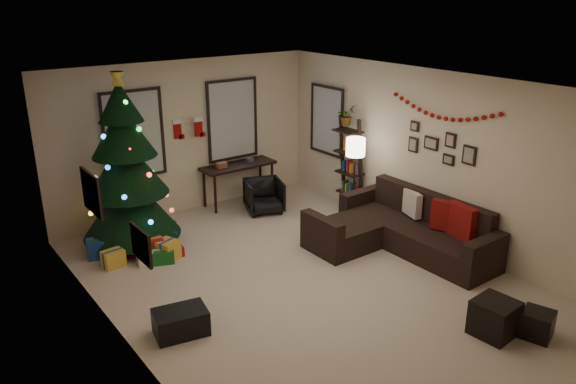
% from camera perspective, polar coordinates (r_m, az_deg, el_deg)
% --- Properties ---
extents(floor, '(7.00, 7.00, 0.00)m').
position_cam_1_polar(floor, '(7.76, 2.08, -9.38)').
color(floor, '#C3AD94').
rests_on(floor, ground).
extents(ceiling, '(7.00, 7.00, 0.00)m').
position_cam_1_polar(ceiling, '(6.86, 2.36, 10.69)').
color(ceiling, white).
rests_on(ceiling, floor).
extents(wall_back, '(5.00, 0.00, 5.00)m').
position_cam_1_polar(wall_back, '(10.04, -10.44, 5.50)').
color(wall_back, beige).
rests_on(wall_back, floor).
extents(wall_left, '(0.00, 7.00, 7.00)m').
position_cam_1_polar(wall_left, '(6.06, -16.61, -4.79)').
color(wall_left, beige).
rests_on(wall_left, floor).
extents(wall_right, '(0.00, 7.00, 7.00)m').
position_cam_1_polar(wall_right, '(8.91, 14.88, 3.30)').
color(wall_right, beige).
rests_on(wall_right, floor).
extents(window_back_left, '(1.05, 0.06, 1.50)m').
position_cam_1_polar(window_back_left, '(9.60, -15.51, 5.67)').
color(window_back_left, '#728CB2').
rests_on(window_back_left, wall_back).
extents(window_back_right, '(1.05, 0.06, 1.50)m').
position_cam_1_polar(window_back_right, '(10.41, -5.73, 7.37)').
color(window_back_right, '#728CB2').
rests_on(window_back_right, wall_back).
extents(window_right_wall, '(0.06, 0.90, 1.30)m').
position_cam_1_polar(window_right_wall, '(10.56, 4.04, 7.32)').
color(window_right_wall, '#728CB2').
rests_on(window_right_wall, wall_right).
extents(christmas_tree, '(1.50, 1.50, 2.80)m').
position_cam_1_polar(christmas_tree, '(8.89, -16.13, 1.84)').
color(christmas_tree, black).
rests_on(christmas_tree, floor).
extents(presents, '(1.50, 1.11, 0.30)m').
position_cam_1_polar(presents, '(8.75, -13.92, -5.59)').
color(presents, navy).
rests_on(presents, floor).
extents(sofa, '(1.81, 2.64, 0.85)m').
position_cam_1_polar(sofa, '(8.83, 11.34, -3.99)').
color(sofa, black).
rests_on(sofa, floor).
extents(pillow_red_a, '(0.21, 0.51, 0.50)m').
position_cam_1_polar(pillow_red_a, '(8.48, 17.26, -2.88)').
color(pillow_red_a, maroon).
rests_on(pillow_red_a, sofa).
extents(pillow_red_b, '(0.28, 0.47, 0.45)m').
position_cam_1_polar(pillow_red_b, '(8.62, 15.89, -2.36)').
color(pillow_red_b, maroon).
rests_on(pillow_red_b, sofa).
extents(pillow_cream, '(0.23, 0.41, 0.39)m').
position_cam_1_polar(pillow_cream, '(9.01, 12.58, -1.16)').
color(pillow_cream, beige).
rests_on(pillow_cream, sofa).
extents(ottoman_near, '(0.48, 0.48, 0.43)m').
position_cam_1_polar(ottoman_near, '(7.06, 20.33, -11.96)').
color(ottoman_near, black).
rests_on(ottoman_near, floor).
extents(ottoman_far, '(0.42, 0.42, 0.32)m').
position_cam_1_polar(ottoman_far, '(7.23, 24.10, -12.23)').
color(ottoman_far, black).
rests_on(ottoman_far, floor).
extents(desk, '(1.41, 0.50, 0.76)m').
position_cam_1_polar(desk, '(10.41, -5.09, 2.38)').
color(desk, black).
rests_on(desk, floor).
extents(desk_chair, '(0.74, 0.72, 0.60)m').
position_cam_1_polar(desk_chair, '(10.08, -2.46, -0.39)').
color(desk_chair, black).
rests_on(desk_chair, floor).
extents(bookshelf, '(0.30, 0.51, 1.74)m').
position_cam_1_polar(bookshelf, '(10.01, 6.39, 2.63)').
color(bookshelf, black).
rests_on(bookshelf, floor).
extents(potted_plant, '(0.51, 0.48, 0.45)m').
position_cam_1_polar(potted_plant, '(9.88, 5.97, 8.10)').
color(potted_plant, '#4C4C4C').
rests_on(potted_plant, bookshelf).
extents(floor_lamp, '(0.32, 0.32, 1.51)m').
position_cam_1_polar(floor_lamp, '(9.32, 6.90, 4.00)').
color(floor_lamp, black).
rests_on(floor_lamp, floor).
extents(art_map, '(0.04, 0.60, 0.50)m').
position_cam_1_polar(art_map, '(6.81, -19.45, -0.11)').
color(art_map, black).
rests_on(art_map, wall_left).
extents(art_abstract, '(0.04, 0.45, 0.35)m').
position_cam_1_polar(art_abstract, '(5.60, -14.80, -5.23)').
color(art_abstract, black).
rests_on(art_abstract, wall_left).
extents(gallery, '(0.03, 1.25, 0.54)m').
position_cam_1_polar(gallery, '(8.79, 15.29, 4.55)').
color(gallery, black).
rests_on(gallery, wall_right).
extents(garland, '(0.08, 1.90, 0.30)m').
position_cam_1_polar(garland, '(8.64, 15.55, 8.06)').
color(garland, '#A5140C').
rests_on(garland, wall_right).
extents(stocking_left, '(0.20, 0.05, 0.36)m').
position_cam_1_polar(stocking_left, '(9.94, -11.21, 6.36)').
color(stocking_left, '#990F0C').
rests_on(stocking_left, wall_back).
extents(stocking_right, '(0.20, 0.05, 0.36)m').
position_cam_1_polar(stocking_right, '(9.93, -9.09, 6.63)').
color(stocking_right, '#990F0C').
rests_on(stocking_right, wall_back).
extents(storage_bin, '(0.68, 0.52, 0.30)m').
position_cam_1_polar(storage_bin, '(6.80, -10.90, -12.91)').
color(storage_bin, black).
rests_on(storage_bin, floor).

